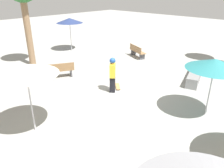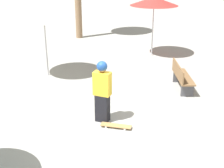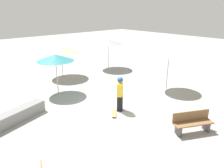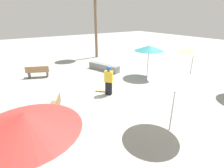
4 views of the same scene
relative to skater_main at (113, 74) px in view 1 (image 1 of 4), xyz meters
The scene contains 9 objects.
ground_plane 1.03m from the skater_main, behind, with size 60.00×60.00×0.00m, color #9E9E99.
skater_main is the anchor object (origin of this frame).
skateboard 1.00m from the skater_main, 165.80° to the right, with size 0.68×0.73×0.07m.
concrete_ledge 4.72m from the skater_main, 152.03° to the left, with size 2.88×1.38×0.53m.
bench_near 3.43m from the skater_main, 77.18° to the right, with size 1.62×1.13×0.85m.
bench_far 5.95m from the skater_main, 153.29° to the right, with size 1.03×1.64×0.85m.
shade_umbrella_navy 8.38m from the skater_main, 112.84° to the right, with size 2.01×2.01×2.48m.
shade_umbrella_cream 4.35m from the skater_main, ahead, with size 2.05×2.05×2.42m.
shade_umbrella_teal 4.36m from the skater_main, 104.75° to the left, with size 2.05×2.05×2.26m.
Camera 1 is at (7.33, 6.54, 4.56)m, focal length 35.00 mm.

